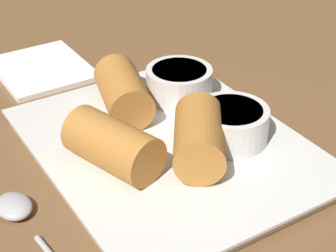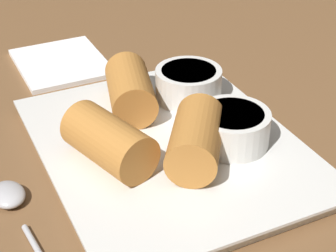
{
  "view_description": "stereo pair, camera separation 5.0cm",
  "coord_description": "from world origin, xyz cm",
  "px_view_note": "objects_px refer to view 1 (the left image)",
  "views": [
    {
      "loc": [
        39.01,
        -21.12,
        33.49
      ],
      "look_at": [
        1.35,
        2.36,
        5.32
      ],
      "focal_mm": 60.0,
      "sensor_mm": 36.0,
      "label": 1
    },
    {
      "loc": [
        41.42,
        -16.7,
        33.49
      ],
      "look_at": [
        1.35,
        2.36,
        5.32
      ],
      "focal_mm": 60.0,
      "sensor_mm": 36.0,
      "label": 2
    }
  ],
  "objects_px": {
    "dipping_bowl_near": "(231,123)",
    "napkin": "(42,69)",
    "spoon": "(20,214)",
    "dipping_bowl_far": "(179,82)",
    "serving_plate": "(168,148)"
  },
  "relations": [
    {
      "from": "spoon",
      "to": "dipping_bowl_far",
      "type": "bearing_deg",
      "value": 111.61
    },
    {
      "from": "serving_plate",
      "to": "napkin",
      "type": "bearing_deg",
      "value": -170.95
    },
    {
      "from": "dipping_bowl_far",
      "to": "napkin",
      "type": "distance_m",
      "value": 0.19
    },
    {
      "from": "serving_plate",
      "to": "dipping_bowl_near",
      "type": "distance_m",
      "value": 0.07
    },
    {
      "from": "dipping_bowl_near",
      "to": "spoon",
      "type": "xyz_separation_m",
      "value": [
        -0.01,
        -0.21,
        -0.03
      ]
    },
    {
      "from": "serving_plate",
      "to": "napkin",
      "type": "distance_m",
      "value": 0.24
    },
    {
      "from": "serving_plate",
      "to": "dipping_bowl_near",
      "type": "xyz_separation_m",
      "value": [
        0.03,
        0.05,
        0.03
      ]
    },
    {
      "from": "serving_plate",
      "to": "spoon",
      "type": "relative_size",
      "value": 1.84
    },
    {
      "from": "dipping_bowl_near",
      "to": "napkin",
      "type": "relative_size",
      "value": 0.57
    },
    {
      "from": "serving_plate",
      "to": "spoon",
      "type": "xyz_separation_m",
      "value": [
        0.01,
        -0.15,
        -0.0
      ]
    },
    {
      "from": "spoon",
      "to": "napkin",
      "type": "bearing_deg",
      "value": 155.23
    },
    {
      "from": "serving_plate",
      "to": "napkin",
      "type": "relative_size",
      "value": 2.3
    },
    {
      "from": "dipping_bowl_far",
      "to": "napkin",
      "type": "xyz_separation_m",
      "value": [
        -0.17,
        -0.09,
        -0.03
      ]
    },
    {
      "from": "dipping_bowl_near",
      "to": "dipping_bowl_far",
      "type": "bearing_deg",
      "value": 178.14
    },
    {
      "from": "serving_plate",
      "to": "napkin",
      "type": "height_order",
      "value": "serving_plate"
    }
  ]
}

